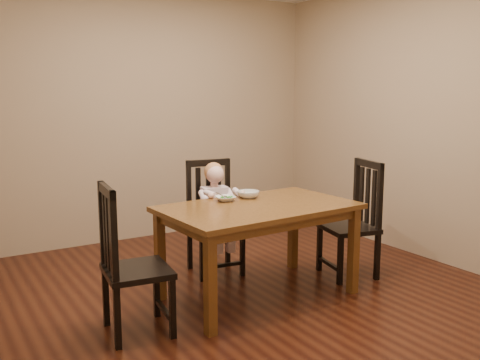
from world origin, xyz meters
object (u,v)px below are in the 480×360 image
chair_child (213,219)px  bowl_veg (248,194)px  toddler (215,206)px  chair_left (129,263)px  bowl_peas (226,199)px  chair_right (354,221)px  dining_table (259,216)px

chair_child → bowl_veg: chair_child is taller
toddler → chair_left: bearing=44.3°
chair_left → bowl_peas: (0.96, 0.37, 0.27)m
bowl_peas → chair_right: bearing=-14.1°
bowl_peas → bowl_veg: bearing=3.0°
dining_table → bowl_peas: bearing=118.0°
dining_table → bowl_peas: (-0.14, 0.27, 0.11)m
dining_table → chair_right: size_ratio=1.50×
toddler → bowl_veg: 0.44m
chair_right → bowl_veg: (-0.92, 0.30, 0.28)m
chair_left → toddler: bearing=132.5°
chair_right → bowl_peas: chair_right is taller
chair_right → bowl_peas: 1.21m
chair_left → bowl_veg: size_ratio=5.59×
toddler → bowl_veg: toddler is taller
bowl_peas → bowl_veg: 0.23m
dining_table → chair_child: (-0.01, 0.73, -0.18)m
chair_child → chair_left: chair_left is taller
toddler → bowl_peas: size_ratio=3.19×
bowl_veg → dining_table: bearing=-106.3°
dining_table → chair_child: 0.75m
chair_right → bowl_veg: 1.01m
chair_right → toddler: bearing=68.6°
chair_left → toddler: (1.09, 0.78, 0.12)m
dining_table → chair_right: bearing=-1.0°
bowl_peas → bowl_veg: size_ratio=0.88×
chair_child → chair_left: size_ratio=0.98×
chair_right → chair_child: bearing=66.5°
chair_child → bowl_veg: (0.09, -0.45, 0.29)m
chair_right → dining_table: bearing=101.8°
dining_table → bowl_peas: 0.32m
chair_child → chair_right: bearing=152.3°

